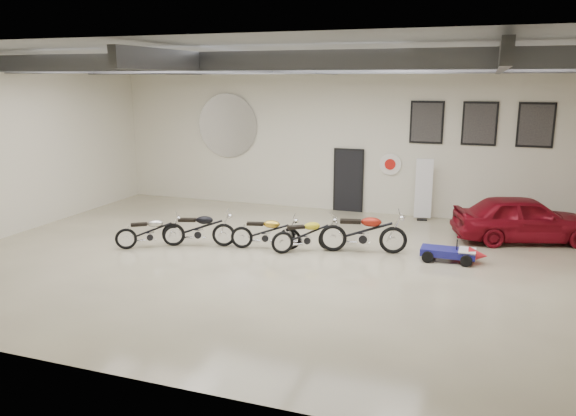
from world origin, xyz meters
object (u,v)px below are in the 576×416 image
(motorcycle_gold, at_px, (266,232))
(vintage_car, at_px, (524,218))
(banner_stand, at_px, (424,190))
(motorcycle_black, at_px, (198,228))
(go_kart, at_px, (454,250))
(motorcycle_yellow, at_px, (306,234))
(motorcycle_red, at_px, (363,231))
(motorcycle_silver, at_px, (150,231))

(motorcycle_gold, bearing_deg, vintage_car, 11.76)
(banner_stand, bearing_deg, vintage_car, -35.48)
(banner_stand, distance_m, motorcycle_gold, 5.86)
(motorcycle_black, bearing_deg, go_kart, -9.60)
(motorcycle_gold, height_order, vintage_car, vintage_car)
(go_kart, bearing_deg, motorcycle_yellow, -172.44)
(motorcycle_gold, relative_size, motorcycle_yellow, 1.01)
(banner_stand, bearing_deg, go_kart, -81.48)
(motorcycle_black, xyz_separation_m, motorcycle_red, (4.33, 0.93, 0.07))
(motorcycle_yellow, distance_m, vintage_car, 6.20)
(banner_stand, relative_size, vintage_car, 0.51)
(banner_stand, xyz_separation_m, motorcycle_gold, (-3.59, -4.61, -0.50))
(motorcycle_gold, relative_size, vintage_car, 0.48)
(banner_stand, relative_size, motorcycle_gold, 1.06)
(banner_stand, height_order, motorcycle_gold, banner_stand)
(banner_stand, distance_m, vintage_car, 3.31)
(motorcycle_gold, bearing_deg, motorcycle_red, -0.99)
(go_kart, height_order, vintage_car, vintage_car)
(motorcycle_silver, distance_m, motorcycle_black, 1.30)
(vintage_car, bearing_deg, banner_stand, 45.38)
(motorcycle_black, relative_size, motorcycle_red, 0.88)
(motorcycle_yellow, relative_size, go_kart, 1.13)
(motorcycle_gold, distance_m, motorcycle_red, 2.58)
(vintage_car, bearing_deg, motorcycle_red, 104.81)
(motorcycle_gold, bearing_deg, motorcycle_silver, -176.56)
(motorcycle_yellow, relative_size, motorcycle_red, 0.83)
(motorcycle_yellow, relative_size, vintage_car, 0.48)
(motorcycle_black, xyz_separation_m, vintage_car, (8.34, 3.47, 0.14))
(motorcycle_silver, relative_size, motorcycle_yellow, 0.96)
(motorcycle_silver, bearing_deg, motorcycle_yellow, -19.81)
(motorcycle_red, bearing_deg, go_kart, -11.88)
(motorcycle_yellow, bearing_deg, motorcycle_black, 153.86)
(motorcycle_black, bearing_deg, motorcycle_yellow, -7.98)
(motorcycle_black, height_order, vintage_car, vintage_car)
(motorcycle_black, bearing_deg, motorcycle_red, -5.64)
(motorcycle_black, relative_size, motorcycle_gold, 1.06)
(motorcycle_red, relative_size, go_kart, 1.37)
(motorcycle_gold, distance_m, motorcycle_yellow, 1.10)
(motorcycle_gold, xyz_separation_m, motorcycle_yellow, (1.09, 0.14, -0.00))
(motorcycle_black, distance_m, motorcycle_red, 4.43)
(motorcycle_silver, bearing_deg, go_kart, -23.44)
(motorcycle_red, relative_size, vintage_car, 0.58)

